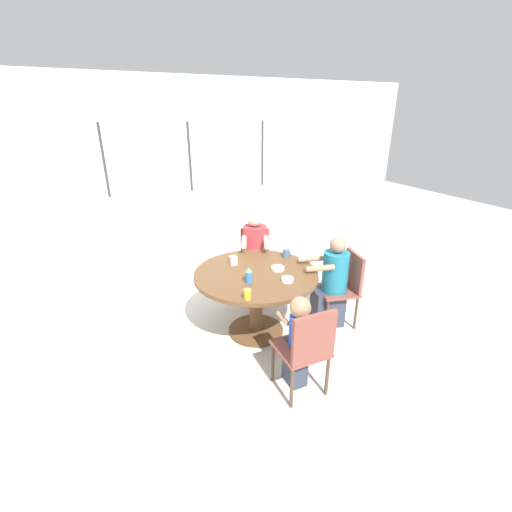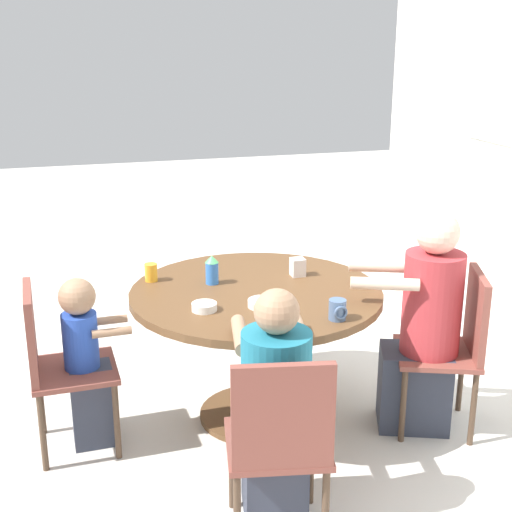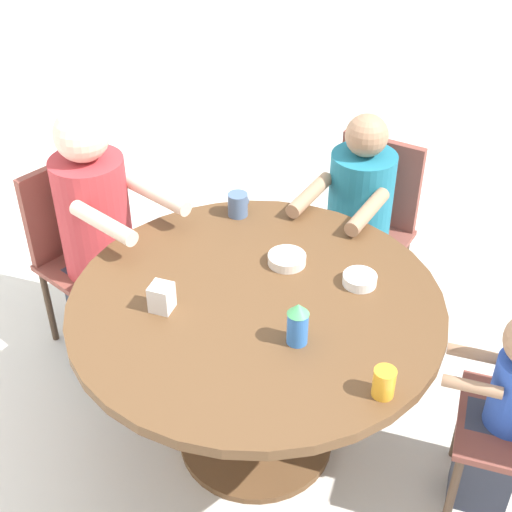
% 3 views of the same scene
% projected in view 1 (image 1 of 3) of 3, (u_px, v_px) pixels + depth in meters
% --- Properties ---
extents(ground_plane, '(16.00, 16.00, 0.00)m').
position_uv_depth(ground_plane, '(256.00, 331.00, 3.80)').
color(ground_plane, beige).
extents(wall_back_with_windows, '(8.40, 0.08, 2.80)m').
position_uv_depth(wall_back_with_windows, '(190.00, 167.00, 5.70)').
color(wall_back_with_windows, white).
rests_on(wall_back_with_windows, ground_plane).
extents(dining_table, '(1.28, 1.28, 0.72)m').
position_uv_depth(dining_table, '(256.00, 286.00, 3.58)').
color(dining_table, brown).
rests_on(dining_table, ground_plane).
extents(chair_for_woman_green_shirt, '(0.52, 0.52, 0.84)m').
position_uv_depth(chair_for_woman_green_shirt, '(255.00, 255.00, 4.54)').
color(chair_for_woman_green_shirt, brown).
rests_on(chair_for_woman_green_shirt, ground_plane).
extents(chair_for_man_blue_shirt, '(0.47, 0.47, 0.84)m').
position_uv_depth(chair_for_man_blue_shirt, '(345.00, 283.00, 3.79)').
color(chair_for_man_blue_shirt, brown).
rests_on(chair_for_man_blue_shirt, ground_plane).
extents(chair_for_toddler, '(0.41, 0.41, 0.84)m').
position_uv_depth(chair_for_toddler, '(307.00, 346.00, 2.75)').
color(chair_for_toddler, brown).
rests_on(chair_for_toddler, ground_plane).
extents(person_woman_green_shirt, '(0.47, 0.60, 1.16)m').
position_uv_depth(person_woman_green_shirt, '(255.00, 258.00, 4.38)').
color(person_woman_green_shirt, '#333847').
rests_on(person_woman_green_shirt, ground_plane).
extents(person_man_blue_shirt, '(0.55, 0.37, 1.05)m').
position_uv_depth(person_man_blue_shirt, '(331.00, 286.00, 3.77)').
color(person_man_blue_shirt, '#333847').
rests_on(person_man_blue_shirt, ground_plane).
extents(person_toddler, '(0.20, 0.33, 0.87)m').
position_uv_depth(person_toddler, '(297.00, 342.00, 2.90)').
color(person_toddler, '#333847').
rests_on(person_toddler, ground_plane).
extents(coffee_mug, '(0.09, 0.08, 0.09)m').
position_uv_depth(coffee_mug, '(287.00, 253.00, 3.88)').
color(coffee_mug, slate).
rests_on(coffee_mug, dining_table).
extents(sippy_cup, '(0.07, 0.07, 0.15)m').
position_uv_depth(sippy_cup, '(249.00, 275.00, 3.27)').
color(sippy_cup, blue).
rests_on(sippy_cup, dining_table).
extents(juice_glass, '(0.07, 0.07, 0.09)m').
position_uv_depth(juice_glass, '(247.00, 295.00, 2.98)').
color(juice_glass, gold).
rests_on(juice_glass, dining_table).
extents(milk_carton_small, '(0.07, 0.07, 0.10)m').
position_uv_depth(milk_carton_small, '(233.00, 260.00, 3.68)').
color(milk_carton_small, silver).
rests_on(milk_carton_small, dining_table).
extents(bowl_white_shallow, '(0.14, 0.14, 0.04)m').
position_uv_depth(bowl_white_shallow, '(278.00, 268.00, 3.56)').
color(bowl_white_shallow, silver).
rests_on(bowl_white_shallow, dining_table).
extents(bowl_cereal, '(0.12, 0.12, 0.04)m').
position_uv_depth(bowl_cereal, '(287.00, 280.00, 3.32)').
color(bowl_cereal, white).
rests_on(bowl_cereal, dining_table).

